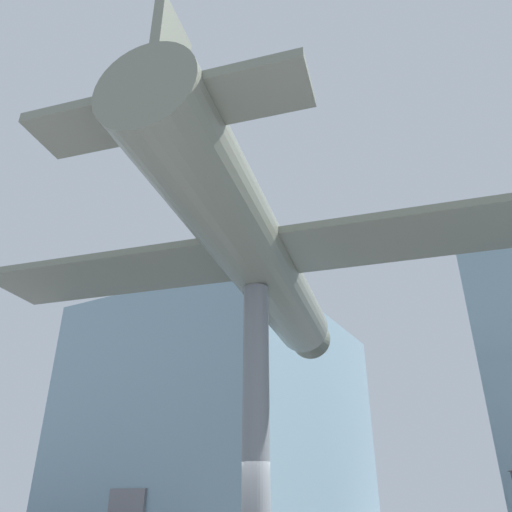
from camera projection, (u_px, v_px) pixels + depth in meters
name	position (u px, v px, depth m)	size (l,w,h in m)	color
glass_pavilion_left	(227.00, 426.00, 26.55)	(11.54, 14.24, 11.54)	#7593A3
support_pylon_central	(256.00, 428.00, 10.30)	(0.57, 0.57, 6.29)	slate
suspended_airplane	(259.00, 261.00, 12.34)	(14.51, 13.30, 3.00)	slate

